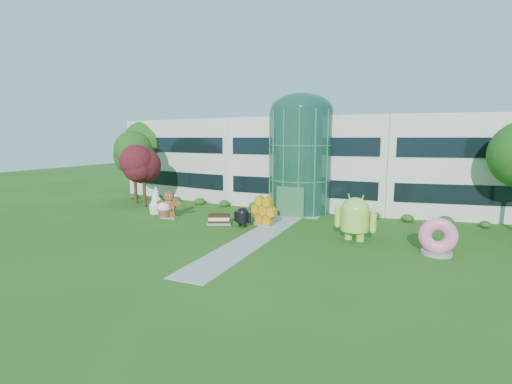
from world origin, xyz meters
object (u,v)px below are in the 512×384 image
at_px(android_black, 242,216).
at_px(gingerbread, 169,204).
at_px(android_green, 355,215).
at_px(donut, 438,236).

xyz_separation_m(android_black, gingerbread, (-7.48, 0.30, 0.33)).
relative_size(android_black, gingerbread, 0.68).
height_order(android_green, donut, android_green).
relative_size(android_green, gingerbread, 1.33).
height_order(android_green, android_black, android_green).
bearing_deg(android_green, gingerbread, -168.01).
distance_m(android_black, donut, 14.36).
bearing_deg(donut, gingerbread, 171.19).
height_order(android_black, donut, donut).
bearing_deg(android_black, android_green, 2.59).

